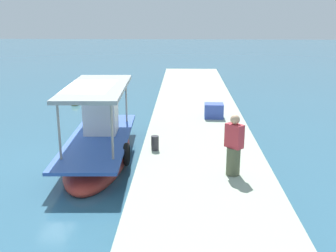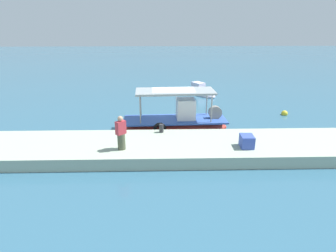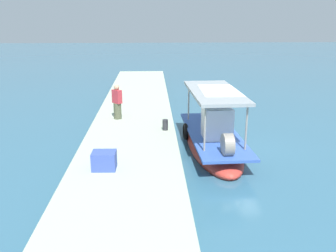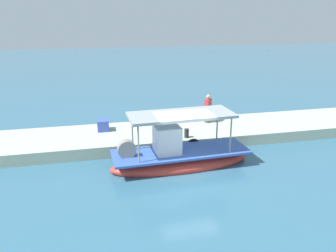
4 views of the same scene
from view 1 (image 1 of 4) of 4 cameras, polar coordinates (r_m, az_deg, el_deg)
ground_plane at (r=14.25m, az=-12.48°, el=-4.45°), size 120.00×120.00×0.00m
dock_quay at (r=13.70m, az=4.52°, el=-3.60°), size 36.00×3.79×0.60m
main_fishing_boat at (r=14.09m, az=-9.53°, el=-2.57°), size 6.55×2.28×2.84m
fisherman_near_bollard at (r=10.91m, az=9.19°, el=-3.07°), size 0.52×0.52×1.66m
mooring_bollard at (r=12.83m, az=-1.83°, el=-2.40°), size 0.24×0.24×0.46m
cargo_crate at (r=16.79m, az=6.44°, el=2.14°), size 0.63×0.78×0.59m
marker_buoy at (r=22.28m, az=-12.84°, el=3.12°), size 0.46×0.46×0.46m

